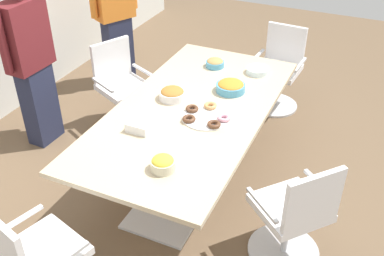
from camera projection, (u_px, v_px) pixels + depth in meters
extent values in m
cube|color=brown|center=(192.00, 178.00, 4.21)|extent=(10.00, 10.00, 0.01)
cube|color=#CCB793|center=(192.00, 110.00, 3.81)|extent=(2.40, 1.20, 0.04)
cube|color=silver|center=(165.00, 215.00, 3.79)|extent=(0.56, 0.56, 0.02)
cylinder|color=silver|center=(163.00, 182.00, 3.59)|extent=(0.09, 0.09, 0.69)
cube|color=silver|center=(214.00, 145.00, 4.62)|extent=(0.56, 0.56, 0.02)
cylinder|color=silver|center=(215.00, 115.00, 4.42)|extent=(0.09, 0.09, 0.69)
cylinder|color=silver|center=(273.00, 105.00, 5.28)|extent=(0.58, 0.58, 0.02)
cylinder|color=silver|center=(275.00, 89.00, 5.16)|extent=(0.05, 0.05, 0.41)
cube|color=white|center=(277.00, 70.00, 5.03)|extent=(0.49, 0.49, 0.06)
cube|color=white|center=(286.00, 43.00, 5.05)|extent=(0.07, 0.44, 0.42)
cube|color=silver|center=(300.00, 65.00, 4.87)|extent=(0.37, 0.06, 0.02)
cube|color=silver|center=(258.00, 56.00, 5.06)|extent=(0.37, 0.06, 0.02)
cylinder|color=silver|center=(128.00, 124.00, 4.94)|extent=(0.72, 0.72, 0.02)
cylinder|color=silver|center=(126.00, 107.00, 4.82)|extent=(0.05, 0.05, 0.41)
cube|color=white|center=(125.00, 88.00, 4.69)|extent=(0.61, 0.61, 0.06)
cube|color=white|center=(111.00, 60.00, 4.69)|extent=(0.41, 0.22, 0.42)
cube|color=silver|center=(143.00, 70.00, 4.76)|extent=(0.18, 0.35, 0.02)
cube|color=silver|center=(103.00, 85.00, 4.49)|extent=(0.18, 0.35, 0.02)
cube|color=white|center=(43.00, 253.00, 2.88)|extent=(0.57, 0.57, 0.06)
cube|color=white|center=(4.00, 246.00, 2.62)|extent=(0.16, 0.43, 0.42)
cube|color=silver|center=(18.00, 221.00, 2.95)|extent=(0.36, 0.13, 0.02)
cylinder|color=silver|center=(283.00, 251.00, 3.47)|extent=(0.76, 0.76, 0.02)
cylinder|color=silver|center=(286.00, 231.00, 3.35)|extent=(0.05, 0.05, 0.41)
cube|color=white|center=(290.00, 207.00, 3.22)|extent=(0.65, 0.65, 0.06)
cube|color=white|center=(313.00, 201.00, 2.93)|extent=(0.36, 0.32, 0.42)
cube|color=silver|center=(262.00, 205.00, 3.07)|extent=(0.26, 0.30, 0.02)
cube|color=silver|center=(321.00, 185.00, 3.24)|extent=(0.26, 0.30, 0.02)
cube|color=#232842|center=(40.00, 104.00, 4.52)|extent=(0.33, 0.21, 0.81)
cube|color=maroon|center=(25.00, 35.00, 4.12)|extent=(0.45, 0.24, 0.64)
cylinder|color=maroon|center=(45.00, 22.00, 4.30)|extent=(0.08, 0.08, 0.58)
cylinder|color=maroon|center=(2.00, 42.00, 3.90)|extent=(0.08, 0.08, 0.58)
cube|color=#232842|center=(119.00, 51.00, 5.57)|extent=(0.38, 0.32, 0.83)
cylinder|color=beige|center=(163.00, 165.00, 3.10)|extent=(0.17, 0.17, 0.07)
ellipsoid|color=yellow|center=(163.00, 161.00, 3.08)|extent=(0.15, 0.15, 0.07)
cylinder|color=#4C9EC6|center=(215.00, 64.00, 4.43)|extent=(0.18, 0.18, 0.06)
ellipsoid|color=tan|center=(215.00, 61.00, 4.42)|extent=(0.16, 0.16, 0.05)
cylinder|color=white|center=(172.00, 95.00, 3.91)|extent=(0.23, 0.23, 0.07)
ellipsoid|color=#AD702D|center=(172.00, 92.00, 3.89)|extent=(0.20, 0.20, 0.06)
cylinder|color=#4C9EC6|center=(231.00, 88.00, 4.02)|extent=(0.26, 0.26, 0.07)
ellipsoid|color=orange|center=(231.00, 84.00, 4.00)|extent=(0.23, 0.23, 0.06)
cylinder|color=white|center=(206.00, 117.00, 3.67)|extent=(0.39, 0.39, 0.01)
torus|color=tan|center=(210.00, 106.00, 3.77)|extent=(0.11, 0.11, 0.03)
torus|color=brown|center=(192.00, 109.00, 3.73)|extent=(0.11, 0.11, 0.03)
torus|color=brown|center=(189.00, 119.00, 3.61)|extent=(0.11, 0.11, 0.03)
torus|color=brown|center=(214.00, 124.00, 3.54)|extent=(0.11, 0.11, 0.03)
torus|color=pink|center=(224.00, 118.00, 3.62)|extent=(0.11, 0.11, 0.03)
cylinder|color=white|center=(257.00, 73.00, 4.33)|extent=(0.22, 0.22, 0.01)
cylinder|color=silver|center=(257.00, 72.00, 4.33)|extent=(0.22, 0.22, 0.01)
cylinder|color=white|center=(257.00, 72.00, 4.33)|extent=(0.22, 0.22, 0.01)
cylinder|color=silver|center=(258.00, 71.00, 4.32)|extent=(0.22, 0.22, 0.01)
cylinder|color=white|center=(258.00, 70.00, 4.32)|extent=(0.22, 0.22, 0.01)
cylinder|color=silver|center=(258.00, 70.00, 4.32)|extent=(0.22, 0.22, 0.01)
cylinder|color=white|center=(258.00, 69.00, 4.31)|extent=(0.22, 0.22, 0.01)
cylinder|color=silver|center=(258.00, 69.00, 4.31)|extent=(0.22, 0.22, 0.01)
cylinder|color=white|center=(258.00, 68.00, 4.31)|extent=(0.22, 0.22, 0.01)
cube|color=white|center=(141.00, 125.00, 3.51)|extent=(0.18, 0.18, 0.07)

